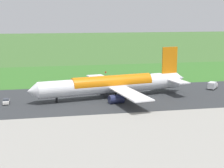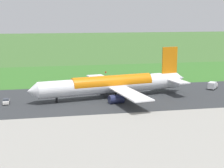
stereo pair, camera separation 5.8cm
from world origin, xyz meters
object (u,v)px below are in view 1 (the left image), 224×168
at_px(service_car_followme, 6,101).
at_px(traffic_cone_orange, 95,78).
at_px(no_stopping_sign, 106,74).
at_px(service_truck_baggage, 213,85).
at_px(airliner_main, 113,84).

bearing_deg(service_car_followme, traffic_cone_orange, -131.62).
bearing_deg(no_stopping_sign, service_car_followme, 44.03).
distance_m(service_car_followme, traffic_cone_orange, 49.29).
relative_size(service_truck_baggage, service_car_followme, 1.37).
bearing_deg(service_car_followme, service_truck_baggage, -174.00).
height_order(no_stopping_sign, traffic_cone_orange, no_stopping_sign).
xyz_separation_m(service_truck_baggage, service_car_followme, (71.28, 7.50, -0.56)).
distance_m(airliner_main, no_stopping_sign, 34.19).
height_order(airliner_main, service_car_followme, airliner_main).
relative_size(airliner_main, service_truck_baggage, 9.21).
distance_m(airliner_main, service_car_followme, 33.64).
distance_m(service_car_followme, no_stopping_sign, 51.56).
distance_m(service_truck_baggage, traffic_cone_orange, 48.46).
height_order(service_car_followme, no_stopping_sign, no_stopping_sign).
relative_size(airliner_main, service_car_followme, 12.63).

